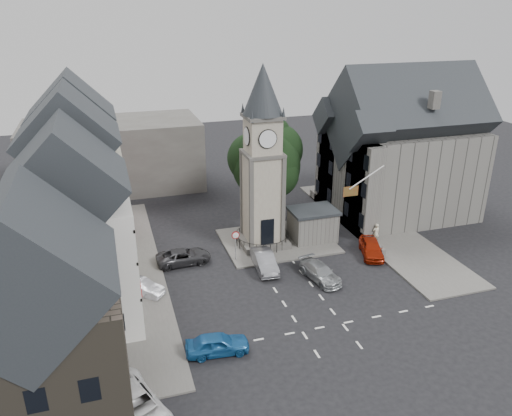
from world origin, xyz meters
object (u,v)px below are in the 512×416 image
object	(u,v)px
car_east_red	(371,248)
pedestrian	(376,233)
stone_shelter	(313,224)
car_west_blue	(217,344)
clock_tower	(263,160)

from	to	relation	value
car_east_red	pedestrian	distance (m)	2.76
stone_shelter	pedestrian	bearing A→B (deg)	-23.32
car_west_blue	pedestrian	bearing A→B (deg)	-52.22
clock_tower	stone_shelter	bearing A→B (deg)	-5.84
car_west_blue	car_east_red	xyz separation A→B (m)	(16.00, 9.00, 0.04)
car_east_red	stone_shelter	bearing A→B (deg)	147.89
pedestrian	car_east_red	bearing A→B (deg)	52.06
clock_tower	car_east_red	size ratio (longest dim) A/B	3.82
clock_tower	car_east_red	distance (m)	12.32
stone_shelter	car_west_blue	bearing A→B (deg)	-132.34
clock_tower	car_east_red	world-z (taller)	clock_tower
car_west_blue	car_east_red	distance (m)	18.36
car_east_red	car_west_blue	bearing A→B (deg)	-132.18
stone_shelter	pedestrian	xyz separation A→B (m)	(5.38, -2.32, -0.60)
clock_tower	car_west_blue	world-z (taller)	clock_tower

